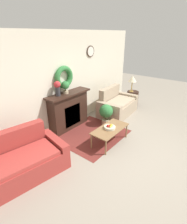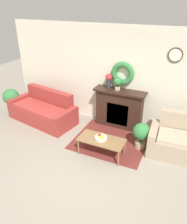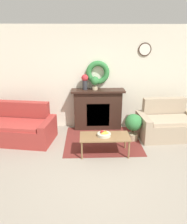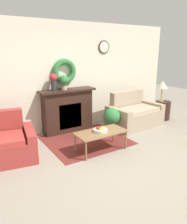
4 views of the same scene
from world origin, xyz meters
TOP-DOWN VIEW (x-y plane):
  - ground_plane at (0.00, 0.00)m, footprint 16.00×16.00m
  - floor_rug at (0.11, 1.56)m, footprint 1.80×1.61m
  - wall_back at (0.00, 2.54)m, footprint 6.80×0.20m
  - fireplace at (0.04, 2.34)m, footprint 1.40×0.41m
  - couch_left at (-2.09, 1.72)m, footprint 2.14×1.24m
  - loveseat_right at (1.76, 1.75)m, footprint 1.49×0.96m
  - coffee_table at (0.11, 0.93)m, footprint 1.05×0.51m
  - fruit_bowl at (0.09, 0.94)m, footprint 0.29×0.29m
  - side_table_by_loveseat at (2.88, 1.72)m, footprint 0.44×0.44m
  - table_lamp at (2.82, 1.76)m, footprint 0.31×0.31m
  - vase_on_mantel_left at (-0.30, 2.35)m, footprint 0.18×0.18m
  - potted_plant_on_mantel at (-0.04, 2.33)m, footprint 0.22×0.22m
  - potted_plant_floor_by_loveseat at (0.86, 1.58)m, footprint 0.41×0.41m

SIDE VIEW (x-z plane):
  - ground_plane at x=0.00m, z-range 0.00..0.00m
  - floor_rug at x=0.11m, z-range 0.00..0.01m
  - side_table_by_loveseat at x=2.88m, z-range 0.00..0.55m
  - couch_left at x=-2.09m, z-range -0.14..0.75m
  - loveseat_right at x=1.76m, z-range -0.14..0.78m
  - coffee_table at x=0.11m, z-range 0.17..0.59m
  - potted_plant_floor_by_loveseat at x=0.86m, z-range 0.07..0.73m
  - fruit_bowl at x=0.09m, z-range 0.40..0.52m
  - fireplace at x=0.04m, z-range 0.01..1.09m
  - table_lamp at x=2.82m, z-range 0.72..1.34m
  - potted_plant_on_mantel at x=-0.04m, z-range 1.12..1.47m
  - vase_on_mantel_left at x=-0.30m, z-range 1.12..1.52m
  - wall_back at x=0.00m, z-range 0.01..2.71m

